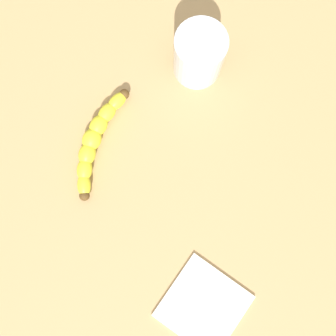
% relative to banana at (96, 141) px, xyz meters
% --- Properties ---
extents(wooden_tabletop, '(1.20, 1.20, 0.03)m').
position_rel_banana_xyz_m(wooden_tabletop, '(-0.15, -0.07, -0.03)').
color(wooden_tabletop, tan).
rests_on(wooden_tabletop, ground).
extents(banana, '(0.10, 0.21, 0.04)m').
position_rel_banana_xyz_m(banana, '(0.00, 0.00, 0.00)').
color(banana, yellow).
rests_on(banana, wooden_tabletop).
extents(smoothie_glass, '(0.09, 0.09, 0.11)m').
position_rel_banana_xyz_m(smoothie_glass, '(-0.04, -0.24, 0.04)').
color(smoothie_glass, silver).
rests_on(smoothie_glass, wooden_tabletop).
extents(folded_napkin, '(0.15, 0.15, 0.01)m').
position_rel_banana_xyz_m(folded_napkin, '(-0.35, 0.09, -0.01)').
color(folded_napkin, white).
rests_on(folded_napkin, wooden_tabletop).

